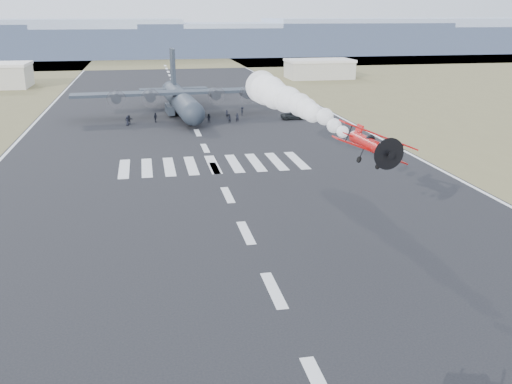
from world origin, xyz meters
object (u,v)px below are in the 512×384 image
object	(u,v)px
hangar_right	(319,69)
crew_a	(237,117)
crew_b	(209,118)
crew_h	(229,118)
aerobatic_biplane	(372,144)
crew_c	(242,111)
crew_g	(227,114)
support_vehicle	(293,116)
crew_e	(127,121)
crew_d	(155,117)
transport_aircraft	(181,99)
crew_f	(129,120)

from	to	relation	value
hangar_right	crew_a	xyz separation A→B (m)	(-37.57, -69.24, -2.13)
crew_b	crew_h	size ratio (longest dim) A/B	0.97
aerobatic_biplane	crew_h	bearing A→B (deg)	88.68
crew_c	crew_g	world-z (taller)	crew_c
support_vehicle	crew_c	bearing A→B (deg)	53.87
crew_a	crew_e	world-z (taller)	crew_a
crew_d	crew_h	bearing A→B (deg)	-70.50
transport_aircraft	crew_a	world-z (taller)	transport_aircraft
crew_b	crew_d	world-z (taller)	crew_d
transport_aircraft	crew_f	bearing A→B (deg)	-144.08
crew_a	crew_g	bearing A→B (deg)	-55.07
transport_aircraft	crew_c	size ratio (longest dim) A/B	24.62
crew_d	crew_g	xyz separation A→B (m)	(14.11, 2.25, -0.14)
crew_d	crew_f	size ratio (longest dim) A/B	1.09
aerobatic_biplane	crew_a	distance (m)	66.90
crew_f	crew_g	distance (m)	19.34
crew_a	crew_f	xyz separation A→B (m)	(-20.31, 1.81, -0.03)
aerobatic_biplane	support_vehicle	xyz separation A→B (m)	(11.46, 67.01, -9.70)
support_vehicle	crew_c	size ratio (longest dim) A/B	2.77
hangar_right	crew_f	bearing A→B (deg)	-130.64
crew_c	crew_a	bearing A→B (deg)	-177.57
crew_g	crew_b	bearing A→B (deg)	-125.77
support_vehicle	crew_d	size ratio (longest dim) A/B	2.63
crew_b	crew_f	size ratio (longest dim) A/B	0.99
transport_aircraft	crew_f	size ratio (longest dim) A/B	25.48
support_vehicle	crew_g	bearing A→B (deg)	68.66
crew_f	aerobatic_biplane	bearing A→B (deg)	115.38
aerobatic_biplane	crew_d	bearing A→B (deg)	99.78
crew_c	aerobatic_biplane	bearing A→B (deg)	-161.82
crew_h	crew_a	bearing A→B (deg)	176.28
crew_c	transport_aircraft	bearing A→B (deg)	93.36
support_vehicle	crew_d	xyz separation A→B (m)	(-26.63, 2.01, 0.25)
crew_b	crew_e	bearing A→B (deg)	24.20
transport_aircraft	crew_g	distance (m)	10.48
crew_a	crew_b	bearing A→B (deg)	15.39
crew_c	crew_d	world-z (taller)	crew_d
crew_d	crew_h	distance (m)	14.08
crew_e	transport_aircraft	bearing A→B (deg)	173.68
crew_b	crew_f	world-z (taller)	crew_f
crew_c	crew_g	bearing A→B (deg)	137.71
crew_c	crew_d	xyz separation A→B (m)	(-17.52, -4.04, 0.05)
support_vehicle	crew_f	size ratio (longest dim) A/B	2.87
hangar_right	transport_aircraft	xyz separation A→B (m)	(-47.45, -58.80, 0.21)
crew_a	crew_h	bearing A→B (deg)	38.72
transport_aircraft	crew_b	world-z (taller)	transport_aircraft
crew_g	crew_c	bearing A→B (deg)	34.69
crew_b	crew_d	xyz separation A→B (m)	(-9.94, 2.25, 0.09)
crew_h	aerobatic_biplane	bearing A→B (deg)	69.96
crew_c	crew_g	size ratio (longest dim) A/B	1.12
crew_c	crew_h	world-z (taller)	crew_c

